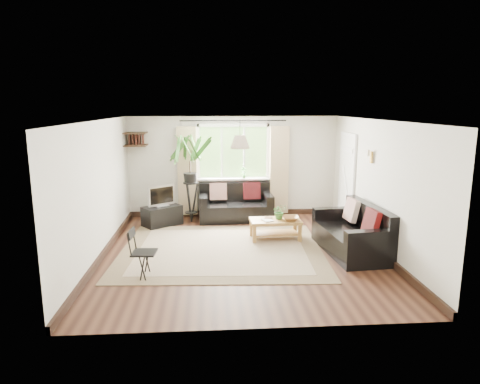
{
  "coord_description": "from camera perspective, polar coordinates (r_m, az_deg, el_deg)",
  "views": [
    {
      "loc": [
        -0.55,
        -7.46,
        2.66
      ],
      "look_at": [
        0.0,
        0.4,
        1.05
      ],
      "focal_mm": 32.0,
      "sensor_mm": 36.0,
      "label": 1
    }
  ],
  "objects": [
    {
      "name": "wall_right",
      "position": [
        8.2,
        17.92,
        0.71
      ],
      "size": [
        0.02,
        5.5,
        2.4
      ],
      "primitive_type": "cube",
      "color": "beige",
      "rests_on": "floor"
    },
    {
      "name": "tv",
      "position": [
        9.64,
        -10.45,
        -0.46
      ],
      "size": [
        0.64,
        0.55,
        0.49
      ],
      "primitive_type": null,
      "rotation": [
        0.0,
        0.0,
        0.63
      ],
      "color": "#A5A5AA",
      "rests_on": "tv_stand"
    },
    {
      "name": "ceiling",
      "position": [
        7.49,
        0.22,
        9.55
      ],
      "size": [
        5.5,
        5.5,
        0.0
      ],
      "primitive_type": "plane",
      "rotation": [
        3.14,
        0.0,
        0.0
      ],
      "color": "white",
      "rests_on": "floor"
    },
    {
      "name": "rug",
      "position": [
        8.05,
        -2.47,
        -7.69
      ],
      "size": [
        3.86,
        3.36,
        0.02
      ],
      "primitive_type": "cube",
      "rotation": [
        0.0,
        0.0,
        -0.05
      ],
      "color": "beige",
      "rests_on": "floor"
    },
    {
      "name": "bowl",
      "position": [
        8.55,
        6.77,
        -3.51
      ],
      "size": [
        0.35,
        0.35,
        0.08
      ],
      "primitive_type": "imported",
      "rotation": [
        0.0,
        0.0,
        -0.07
      ],
      "color": "olive",
      "rests_on": "coffee_table"
    },
    {
      "name": "sofa_back",
      "position": [
        10.01,
        -0.57,
        -1.52
      ],
      "size": [
        1.71,
        0.88,
        0.8
      ],
      "primitive_type": null,
      "rotation": [
        0.0,
        0.0,
        0.02
      ],
      "color": "black",
      "rests_on": "floor"
    },
    {
      "name": "book_a",
      "position": [
        8.46,
        3.14,
        -3.82
      ],
      "size": [
        0.25,
        0.29,
        0.02
      ],
      "primitive_type": "imported",
      "rotation": [
        0.0,
        0.0,
        0.34
      ],
      "color": "silver",
      "rests_on": "coffee_table"
    },
    {
      "name": "corner_shelf",
      "position": [
        10.14,
        -13.75,
        6.86
      ],
      "size": [
        0.5,
        0.5,
        0.34
      ],
      "primitive_type": null,
      "color": "black",
      "rests_on": "wall_back"
    },
    {
      "name": "pendant_lamp",
      "position": [
        7.91,
        0.0,
        7.12
      ],
      "size": [
        0.36,
        0.36,
        0.54
      ],
      "primitive_type": null,
      "color": "beige",
      "rests_on": "ceiling"
    },
    {
      "name": "wall_sconce",
      "position": [
        8.37,
        16.95,
        4.73
      ],
      "size": [
        0.12,
        0.12,
        0.28
      ],
      "primitive_type": null,
      "color": "beige",
      "rests_on": "wall_right"
    },
    {
      "name": "coffee_table",
      "position": [
        8.65,
        4.71,
        -4.99
      ],
      "size": [
        1.02,
        0.57,
        0.41
      ],
      "primitive_type": null,
      "rotation": [
        0.0,
        0.0,
        0.03
      ],
      "color": "brown",
      "rests_on": "floor"
    },
    {
      "name": "window",
      "position": [
        10.25,
        -0.91,
        5.32
      ],
      "size": [
        2.5,
        0.16,
        2.16
      ],
      "primitive_type": null,
      "color": "white",
      "rests_on": "wall_back"
    },
    {
      "name": "palm_stand",
      "position": [
        9.79,
        -6.63,
        1.74
      ],
      "size": [
        0.83,
        0.83,
        2.01
      ],
      "primitive_type": null,
      "rotation": [
        0.0,
        0.0,
        0.07
      ],
      "color": "black",
      "rests_on": "floor"
    },
    {
      "name": "floor",
      "position": [
        7.94,
        0.2,
        -8.02
      ],
      "size": [
        5.5,
        5.5,
        0.0
      ],
      "primitive_type": "plane",
      "color": "black",
      "rests_on": "ground"
    },
    {
      "name": "sofa_right",
      "position": [
        8.07,
        14.6,
        -4.96
      ],
      "size": [
        1.86,
        1.05,
        0.84
      ],
      "primitive_type": null,
      "rotation": [
        0.0,
        0.0,
        -1.48
      ],
      "color": "black",
      "rests_on": "floor"
    },
    {
      "name": "book_b",
      "position": [
        8.66,
        3.3,
        -3.46
      ],
      "size": [
        0.2,
        0.24,
        0.02
      ],
      "primitive_type": "imported",
      "rotation": [
        0.0,
        0.0,
        -0.31
      ],
      "color": "#4E2F1F",
      "rests_on": "coffee_table"
    },
    {
      "name": "wall_front",
      "position": [
        4.97,
        2.56,
        -5.56
      ],
      "size": [
        5.0,
        0.02,
        2.4
      ],
      "primitive_type": "cube",
      "color": "beige",
      "rests_on": "floor"
    },
    {
      "name": "wall_back",
      "position": [
        10.33,
        -0.92,
        3.42
      ],
      "size": [
        5.0,
        0.02,
        2.4
      ],
      "primitive_type": "cube",
      "color": "beige",
      "rests_on": "floor"
    },
    {
      "name": "tv_stand",
      "position": [
        9.75,
        -10.35,
        -3.13
      ],
      "size": [
        0.94,
        0.86,
        0.44
      ],
      "primitive_type": "cube",
      "rotation": [
        0.0,
        0.0,
        0.63
      ],
      "color": "black",
      "rests_on": "floor"
    },
    {
      "name": "wall_left",
      "position": [
        7.85,
        -18.31,
        0.23
      ],
      "size": [
        0.02,
        5.5,
        2.4
      ],
      "primitive_type": "cube",
      "color": "beige",
      "rests_on": "floor"
    },
    {
      "name": "sill_plant",
      "position": [
        10.25,
        0.52,
        2.59
      ],
      "size": [
        0.14,
        0.1,
        0.27
      ],
      "primitive_type": "imported",
      "color": "#2D6023",
      "rests_on": "window"
    },
    {
      "name": "table_plant",
      "position": [
        8.61,
        5.29,
        -2.59
      ],
      "size": [
        0.31,
        0.28,
        0.31
      ],
      "primitive_type": "imported",
      "rotation": [
        0.0,
        0.0,
        0.15
      ],
      "color": "#39702D",
      "rests_on": "coffee_table"
    },
    {
      "name": "door",
      "position": [
        9.79,
        14.03,
        1.43
      ],
      "size": [
        0.06,
        0.96,
        2.06
      ],
      "primitive_type": "cube",
      "color": "silver",
      "rests_on": "wall_right"
    },
    {
      "name": "folding_chair",
      "position": [
        6.89,
        -12.64,
        -7.99
      ],
      "size": [
        0.43,
        0.43,
        0.78
      ],
      "primitive_type": null,
      "rotation": [
        0.0,
        0.0,
        1.5
      ],
      "color": "black",
      "rests_on": "floor"
    }
  ]
}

